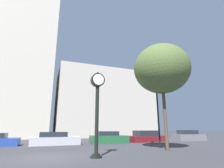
{
  "coord_description": "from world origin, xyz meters",
  "views": [
    {
      "loc": [
        -0.29,
        -11.24,
        1.61
      ],
      "look_at": [
        7.95,
        10.8,
        7.57
      ],
      "focal_mm": 28.0,
      "sensor_mm": 36.0,
      "label": 1
    }
  ],
  "objects_px": {
    "car_silver": "(55,139)",
    "car_green": "(109,138)",
    "street_clock": "(97,102)",
    "car_maroon": "(147,137)",
    "street_lamp_right": "(155,101)",
    "car_grey": "(189,136)",
    "bare_tree": "(162,69)"
  },
  "relations": [
    {
      "from": "bare_tree",
      "to": "street_clock",
      "type": "bearing_deg",
      "value": -169.78
    },
    {
      "from": "car_grey",
      "to": "bare_tree",
      "type": "xyz_separation_m",
      "value": [
        -9.54,
        -7.89,
        5.68
      ]
    },
    {
      "from": "street_clock",
      "to": "car_green",
      "type": "relative_size",
      "value": 1.23
    },
    {
      "from": "car_green",
      "to": "bare_tree",
      "type": "xyz_separation_m",
      "value": [
        1.75,
        -7.87,
        5.7
      ]
    },
    {
      "from": "car_grey",
      "to": "car_silver",
      "type": "bearing_deg",
      "value": -177.22
    },
    {
      "from": "car_green",
      "to": "street_lamp_right",
      "type": "relative_size",
      "value": 0.68
    },
    {
      "from": "street_clock",
      "to": "car_silver",
      "type": "xyz_separation_m",
      "value": [
        -1.78,
        8.87,
        -2.6
      ]
    },
    {
      "from": "car_silver",
      "to": "car_maroon",
      "type": "relative_size",
      "value": 0.97
    },
    {
      "from": "car_maroon",
      "to": "car_grey",
      "type": "relative_size",
      "value": 1.16
    },
    {
      "from": "car_silver",
      "to": "car_green",
      "type": "bearing_deg",
      "value": -0.33
    },
    {
      "from": "car_green",
      "to": "street_lamp_right",
      "type": "xyz_separation_m",
      "value": [
        2.46,
        -5.61,
        3.49
      ]
    },
    {
      "from": "car_silver",
      "to": "bare_tree",
      "type": "height_order",
      "value": "bare_tree"
    },
    {
      "from": "car_silver",
      "to": "car_green",
      "type": "relative_size",
      "value": 1.15
    },
    {
      "from": "car_green",
      "to": "car_grey",
      "type": "distance_m",
      "value": 11.29
    },
    {
      "from": "car_maroon",
      "to": "car_grey",
      "type": "distance_m",
      "value": 6.26
    },
    {
      "from": "car_silver",
      "to": "car_maroon",
      "type": "xyz_separation_m",
      "value": [
        10.68,
        0.3,
        0.03
      ]
    },
    {
      "from": "car_silver",
      "to": "car_maroon",
      "type": "distance_m",
      "value": 10.68
    },
    {
      "from": "car_grey",
      "to": "street_clock",
      "type": "bearing_deg",
      "value": -146.91
    },
    {
      "from": "car_green",
      "to": "car_maroon",
      "type": "height_order",
      "value": "car_maroon"
    },
    {
      "from": "car_grey",
      "to": "bare_tree",
      "type": "bearing_deg",
      "value": -137.73
    },
    {
      "from": "car_maroon",
      "to": "bare_tree",
      "type": "relative_size",
      "value": 0.59
    },
    {
      "from": "street_lamp_right",
      "to": "bare_tree",
      "type": "xyz_separation_m",
      "value": [
        -0.71,
        -2.26,
        2.21
      ]
    },
    {
      "from": "car_grey",
      "to": "bare_tree",
      "type": "relative_size",
      "value": 0.51
    },
    {
      "from": "car_silver",
      "to": "car_green",
      "type": "height_order",
      "value": "car_green"
    },
    {
      "from": "car_silver",
      "to": "street_lamp_right",
      "type": "distance_m",
      "value": 10.46
    },
    {
      "from": "car_green",
      "to": "car_silver",
      "type": "bearing_deg",
      "value": -178.48
    },
    {
      "from": "car_silver",
      "to": "bare_tree",
      "type": "xyz_separation_m",
      "value": [
        7.4,
        -7.86,
        5.72
      ]
    },
    {
      "from": "car_green",
      "to": "street_lamp_right",
      "type": "height_order",
      "value": "street_lamp_right"
    },
    {
      "from": "car_grey",
      "to": "car_green",
      "type": "bearing_deg",
      "value": -177.21
    },
    {
      "from": "street_clock",
      "to": "bare_tree",
      "type": "xyz_separation_m",
      "value": [
        5.62,
        1.01,
        3.12
      ]
    },
    {
      "from": "car_green",
      "to": "car_maroon",
      "type": "distance_m",
      "value": 5.04
    },
    {
      "from": "street_lamp_right",
      "to": "car_maroon",
      "type": "bearing_deg",
      "value": 66.41
    }
  ]
}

